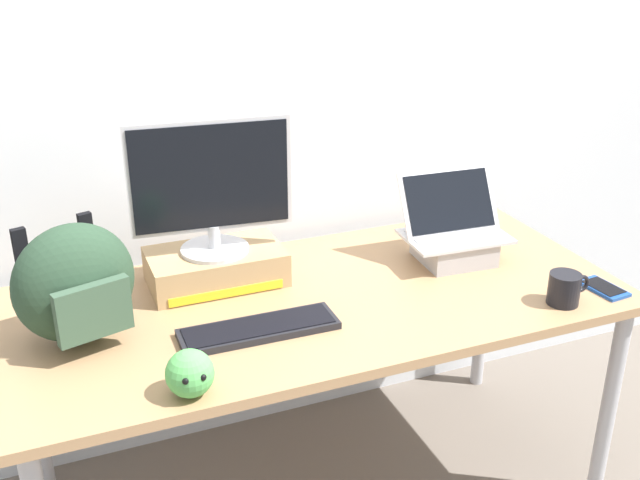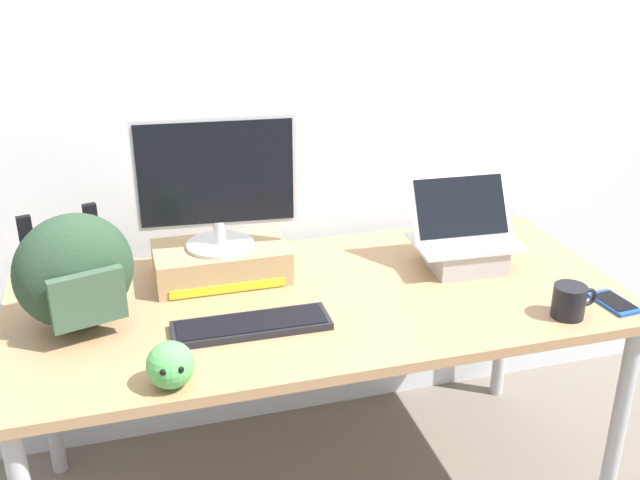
% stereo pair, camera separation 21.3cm
% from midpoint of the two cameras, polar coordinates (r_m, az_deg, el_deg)
% --- Properties ---
extents(back_wall, '(7.00, 0.10, 2.60)m').
position_cam_midpoint_polar(back_wall, '(2.50, -7.03, 12.40)').
color(back_wall, silver).
rests_on(back_wall, ground).
extents(desk, '(1.80, 0.83, 0.74)m').
position_cam_midpoint_polar(desk, '(2.25, -2.72, -5.80)').
color(desk, '#A87F56').
rests_on(desk, ground).
extents(toner_box_yellow, '(0.40, 0.24, 0.10)m').
position_cam_midpoint_polar(toner_box_yellow, '(2.32, -10.53, -2.06)').
color(toner_box_yellow, tan).
rests_on(toner_box_yellow, desk).
extents(desktop_monitor, '(0.48, 0.20, 0.40)m').
position_cam_midpoint_polar(desktop_monitor, '(2.22, -11.01, 3.91)').
color(desktop_monitor, silver).
rests_on(desktop_monitor, toner_box_yellow).
extents(open_laptop, '(0.34, 0.24, 0.28)m').
position_cam_midpoint_polar(open_laptop, '(2.44, 7.65, -0.12)').
color(open_laptop, '#ADADB2').
rests_on(open_laptop, desk).
extents(external_keyboard, '(0.43, 0.14, 0.02)m').
position_cam_midpoint_polar(external_keyboard, '(2.05, -7.66, -6.78)').
color(external_keyboard, black).
rests_on(external_keyboard, desk).
extents(messenger_backpack, '(0.36, 0.30, 0.32)m').
position_cam_midpoint_polar(messenger_backpack, '(2.07, -20.95, -3.17)').
color(messenger_backpack, '#28422D').
rests_on(messenger_backpack, desk).
extents(coffee_mug, '(0.13, 0.09, 0.09)m').
position_cam_midpoint_polar(coffee_mug, '(2.24, 15.53, -3.64)').
color(coffee_mug, black).
rests_on(coffee_mug, desk).
extents(cell_phone, '(0.09, 0.15, 0.01)m').
position_cam_midpoint_polar(cell_phone, '(2.37, 18.33, -3.54)').
color(cell_phone, '#19479E').
rests_on(cell_phone, desk).
extents(plush_toy, '(0.12, 0.12, 0.12)m').
position_cam_midpoint_polar(plush_toy, '(1.81, -13.24, -9.93)').
color(plush_toy, '#56B256').
rests_on(plush_toy, desk).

